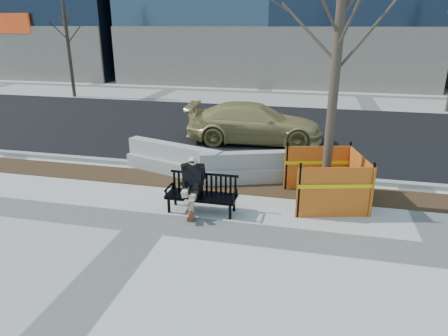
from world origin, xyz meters
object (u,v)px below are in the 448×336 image
at_px(sedan, 254,142).
at_px(jersey_barrier_right, 253,181).
at_px(tree_fence, 323,202).
at_px(jersey_barrier_left, 174,173).
at_px(bench, 202,212).
at_px(seated_man, 193,210).

bearing_deg(sedan, jersey_barrier_right, -177.34).
xyz_separation_m(tree_fence, jersey_barrier_right, (-1.93, 1.00, 0.00)).
bearing_deg(tree_fence, jersey_barrier_left, 165.35).
relative_size(bench, jersey_barrier_left, 0.54).
bearing_deg(sedan, bench, 171.45).
height_order(tree_fence, jersey_barrier_left, tree_fence).
distance_m(bench, tree_fence, 3.06).
distance_m(sedan, jersey_barrier_left, 4.24).
height_order(sedan, jersey_barrier_right, sedan).
bearing_deg(sedan, seated_man, 169.30).
xyz_separation_m(bench, jersey_barrier_right, (0.88, 2.21, 0.00)).
bearing_deg(jersey_barrier_right, sedan, 79.83).
relative_size(bench, seated_man, 1.28).
height_order(jersey_barrier_left, jersey_barrier_right, jersey_barrier_left).
bearing_deg(sedan, tree_fence, -159.05).
xyz_separation_m(tree_fence, jersey_barrier_left, (-4.32, 1.13, 0.00)).
distance_m(sedan, jersey_barrier_right, 4.03).
distance_m(bench, seated_man, 0.23).
bearing_deg(seated_man, jersey_barrier_left, 119.74).
bearing_deg(seated_man, tree_fence, 21.40).
distance_m(bench, jersey_barrier_right, 2.38).
xyz_separation_m(seated_man, jersey_barrier_right, (1.11, 2.16, 0.00)).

